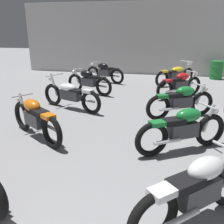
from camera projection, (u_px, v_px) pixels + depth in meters
back_wall at (146, 39)px, 12.44m from camera, size 13.04×0.24×3.60m
motorcycle_left_row_2 at (35, 118)px, 5.16m from camera, size 1.69×1.20×0.88m
motorcycle_left_row_3 at (70, 94)px, 7.07m from camera, size 2.05×1.02×0.97m
motorcycle_left_row_4 at (89, 81)px, 8.83m from camera, size 1.88×0.82×0.88m
motorcycle_left_row_5 at (105, 72)px, 10.76m from camera, size 1.87×0.85×0.88m
motorcycle_right_row_1 at (198, 190)px, 2.83m from camera, size 1.52×1.42×0.88m
motorcycle_right_row_2 at (183, 129)px, 4.59m from camera, size 1.73×1.13×0.88m
motorcycle_right_row_3 at (181, 101)px, 6.37m from camera, size 1.78×1.05×0.88m
motorcycle_right_row_4 at (180, 84)px, 8.34m from camera, size 1.56×1.37×0.88m
motorcycle_right_row_5 at (176, 74)px, 10.23m from camera, size 1.64×1.58×0.97m
oil_drum at (216, 70)px, 11.52m from camera, size 0.59×0.59×0.85m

